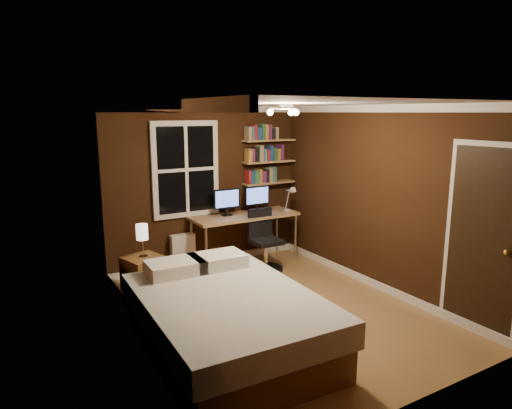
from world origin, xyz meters
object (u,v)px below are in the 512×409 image
bed (227,320)px  desk_lamp (290,198)px  monitor_left (227,202)px  nightstand (144,278)px  office_chair (264,248)px  bedside_lamp (142,241)px  desk (245,218)px  monitor_right (257,199)px  radiator (183,252)px

bed → desk_lamp: (2.21, 2.10, 0.71)m
bed → monitor_left: size_ratio=5.17×
nightstand → office_chair: size_ratio=0.60×
nightstand → monitor_left: size_ratio=1.28×
bed → bedside_lamp: (-0.33, 1.73, 0.46)m
bedside_lamp → monitor_left: (1.54, 0.64, 0.24)m
monitor_left → desk: bearing=-17.7°
desk_lamp → bed: bearing=-136.6°
monitor_right → desk_lamp: 0.54m
nightstand → monitor_left: monitor_left is taller
desk → monitor_right: bearing=17.0°
monitor_left → bedside_lamp: bearing=-157.5°
bed → desk_lamp: bearing=45.2°
monitor_left → desk_lamp: size_ratio=1.00×
nightstand → radiator: size_ratio=1.00×
desk_lamp → office_chair: (-0.62, -0.22, -0.68)m
bed → nightstand: bed is taller
desk → bedside_lamp: bearing=-163.0°
desk → monitor_left: bearing=162.3°
bedside_lamp → monitor_right: size_ratio=0.99×
bedside_lamp → desk_lamp: size_ratio=0.99×
nightstand → monitor_left: 1.82m
desk_lamp → desk: bearing=165.8°
bedside_lamp → desk: (1.80, 0.55, -0.03)m
nightstand → desk: size_ratio=0.33×
bedside_lamp → office_chair: size_ratio=0.46×
monitor_left → office_chair: (0.39, -0.49, -0.67)m
bed → monitor_right: 3.03m
monitor_left → office_chair: 0.92m
monitor_right → desk_lamp: size_ratio=1.00×
radiator → desk_lamp: 1.91m
radiator → monitor_right: bearing=-6.9°
radiator → office_chair: size_ratio=0.60×
bedside_lamp → monitor_left: bearing=22.5°
desk → monitor_left: size_ratio=3.87×
bed → monitor_right: bearing=55.3°
desk → office_chair: office_chair is taller
desk_lamp → radiator: bearing=166.1°
desk → office_chair: size_ratio=1.81×
monitor_right → bedside_lamp: bearing=-163.0°
bedside_lamp → desk: 1.89m
bedside_lamp → office_chair: 1.98m
nightstand → office_chair: bearing=-12.0°
radiator → monitor_right: size_ratio=1.28×
desk_lamp → monitor_left: bearing=164.9°
monitor_right → nightstand: bearing=-163.0°
monitor_left → desk_lamp: bearing=-15.1°
radiator → desk_lamp: bearing=-13.9°
bed → bedside_lamp: bearing=102.7°
monitor_right → office_chair: (-0.16, -0.49, -0.67)m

